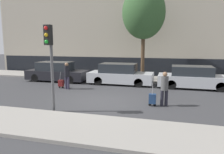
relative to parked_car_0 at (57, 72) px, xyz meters
The scene contains 14 objects.
ground_plane 6.95m from the parked_car_0, 41.77° to the right, with size 80.00×80.00×0.00m, color #38383A.
sidewalk_near 9.84m from the parked_car_0, 58.32° to the right, with size 28.00×2.50×0.12m.
sidewalk_far 5.72m from the parked_car_0, 24.90° to the left, with size 28.00×3.00×0.12m.
building_facade 9.34m from the parked_car_0, 47.62° to the left, with size 28.00×2.17×12.11m.
parked_car_0 is the anchor object (origin of this frame).
parked_car_1 4.99m from the parked_car_0, ahead, with size 4.53×1.82×1.47m.
parked_car_2 9.93m from the parked_car_0, ahead, with size 4.60×1.77×1.44m.
pedestrian_left 3.31m from the parked_car_0, 49.39° to the right, with size 0.34×0.34×1.69m.
trolley_left 2.87m from the parked_car_0, 55.27° to the right, with size 0.34×0.29×1.07m.
pedestrian_right 9.51m from the parked_car_0, 29.84° to the right, with size 0.34×0.34×1.61m.
trolley_right 9.16m from the parked_car_0, 32.40° to the right, with size 0.34×0.29×1.11m.
traffic_light 8.13m from the parked_car_0, 61.88° to the right, with size 0.28×0.47×3.62m.
parked_bicycle 4.20m from the parked_car_0, 30.02° to the left, with size 1.77×0.06×0.96m.
bare_tree_near_crossing 7.97m from the parked_car_0, 16.67° to the left, with size 3.21×3.21×6.99m.
Camera 1 is at (3.40, -10.29, 2.91)m, focal length 35.00 mm.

